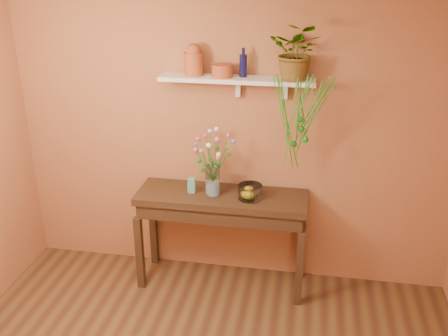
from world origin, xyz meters
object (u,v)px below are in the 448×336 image
bouquet (212,151)px  blue_bottle (243,65)px  spider_plant (297,52)px  glass_bowl (250,192)px  terracotta_jug (194,60)px  sideboard (222,208)px  glass_vase (213,183)px

bouquet → blue_bottle: bearing=35.2°
blue_bottle → spider_plant: (0.44, -0.04, 0.13)m
glass_bowl → terracotta_jug: bearing=161.0°
sideboard → glass_vase: (-0.08, -0.02, 0.25)m
terracotta_jug → glass_vase: size_ratio=0.99×
bouquet → spider_plant: bearing=10.8°
sideboard → blue_bottle: (0.15, 0.16, 1.25)m
terracotta_jug → blue_bottle: size_ratio=1.12×
glass_vase → glass_bowl: glass_vase is taller
terracotta_jug → sideboard: bearing=-28.5°
blue_bottle → spider_plant: 0.46m
blue_bottle → glass_vase: size_ratio=0.89×
sideboard → glass_bowl: 0.32m
terracotta_jug → bouquet: terracotta_jug is taller
sideboard → glass_vase: 0.26m
terracotta_jug → blue_bottle: bearing=2.6°
glass_vase → glass_bowl: 0.34m
blue_bottle → glass_vase: (-0.23, -0.18, -1.00)m
sideboard → terracotta_jug: terracotta_jug is taller
terracotta_jug → glass_bowl: 1.22m
sideboard → bouquet: size_ratio=3.23×
terracotta_jug → blue_bottle: 0.42m
blue_bottle → glass_vase: 1.04m
glass_vase → blue_bottle: bearing=37.6°
glass_bowl → bouquet: bearing=175.0°
blue_bottle → sideboard: bearing=-133.5°
glass_vase → glass_bowl: size_ratio=1.28×
terracotta_jug → bouquet: (0.18, -0.15, -0.74)m
sideboard → glass_bowl: (0.26, -0.04, 0.19)m
blue_bottle → bouquet: size_ratio=0.51×
blue_bottle → spider_plant: bearing=-5.1°
spider_plant → glass_bowl: size_ratio=2.17×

